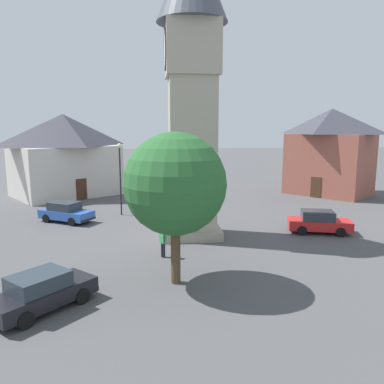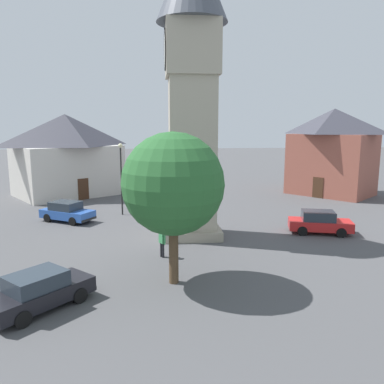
{
  "view_description": "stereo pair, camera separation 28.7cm",
  "coord_description": "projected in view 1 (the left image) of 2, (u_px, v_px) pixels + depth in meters",
  "views": [
    {
      "loc": [
        24.36,
        -2.55,
        7.18
      ],
      "look_at": [
        0.0,
        0.0,
        2.93
      ],
      "focal_mm": 35.57,
      "sensor_mm": 36.0,
      "label": 1
    },
    {
      "loc": [
        24.39,
        -2.26,
        7.18
      ],
      "look_at": [
        0.0,
        0.0,
        2.93
      ],
      "focal_mm": 35.57,
      "sensor_mm": 36.0,
      "label": 2
    }
  ],
  "objects": [
    {
      "name": "building_terrace_right",
      "position": [
        65.0,
        154.0,
        39.5
      ],
      "size": [
        12.03,
        12.66,
        8.4
      ],
      "color": "beige",
      "rests_on": "ground"
    },
    {
      "name": "car_blue_kerb",
      "position": [
        42.0,
        292.0,
        14.94
      ],
      "size": [
        4.18,
        4.04,
        1.53
      ],
      "color": "black",
      "rests_on": "ground"
    },
    {
      "name": "tree",
      "position": [
        175.0,
        184.0,
        16.89
      ],
      "size": [
        4.62,
        4.62,
        6.96
      ],
      "color": "brown",
      "rests_on": "ground"
    },
    {
      "name": "pedestrian",
      "position": [
        163.0,
        240.0,
        20.94
      ],
      "size": [
        0.48,
        0.38,
        1.69
      ],
      "color": "black",
      "rests_on": "ground"
    },
    {
      "name": "car_red_corner",
      "position": [
        319.0,
        222.0,
        25.8
      ],
      "size": [
        2.69,
        4.42,
        1.53
      ],
      "color": "red",
      "rests_on": "ground"
    },
    {
      "name": "car_silver_kerb",
      "position": [
        66.0,
        212.0,
        28.79
      ],
      "size": [
        3.53,
        4.42,
        1.53
      ],
      "color": "#2D5BB7",
      "rests_on": "ground"
    },
    {
      "name": "ground_plane",
      "position": [
        192.0,
        235.0,
        25.36
      ],
      "size": [
        200.0,
        200.0,
        0.0
      ],
      "primitive_type": "plane",
      "color": "#4C4C4F"
    },
    {
      "name": "clock_tower",
      "position": [
        192.0,
        63.0,
        23.48
      ],
      "size": [
        4.38,
        4.38,
        18.9
      ],
      "color": "gray",
      "rests_on": "ground"
    },
    {
      "name": "lamp_post",
      "position": [
        120.0,
        169.0,
        30.55
      ],
      "size": [
        0.36,
        0.36,
        5.83
      ],
      "color": "black",
      "rests_on": "ground"
    },
    {
      "name": "building_corner_back",
      "position": [
        330.0,
        151.0,
        40.02
      ],
      "size": [
        10.15,
        9.95,
        8.97
      ],
      "color": "#995142",
      "rests_on": "ground"
    }
  ]
}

